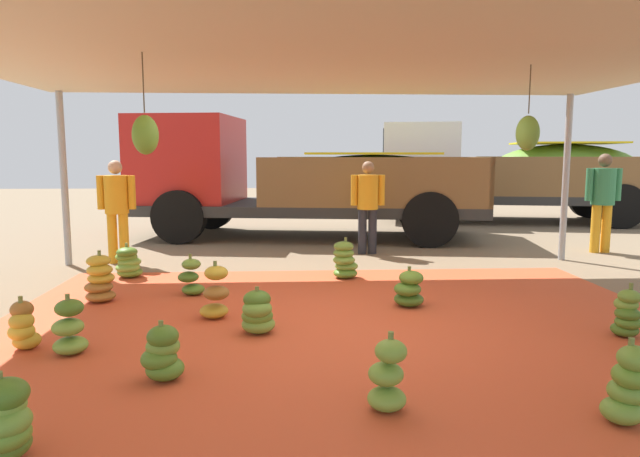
{
  "coord_description": "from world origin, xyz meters",
  "views": [
    {
      "loc": [
        -0.49,
        -5.22,
        1.64
      ],
      "look_at": [
        -0.14,
        1.04,
        0.82
      ],
      "focal_mm": 31.64,
      "sensor_mm": 36.0,
      "label": 1
    }
  ],
  "objects_px": {
    "banana_bunch_8": "(215,295)",
    "banana_bunch_9": "(69,329)",
    "banana_bunch_5": "(23,327)",
    "banana_bunch_0": "(4,423)",
    "banana_bunch_4": "(100,280)",
    "worker_0": "(603,195)",
    "cargo_truck_far": "(506,171)",
    "worker_2": "(117,204)",
    "banana_bunch_7": "(258,313)",
    "banana_bunch_11": "(409,290)",
    "banana_bunch_10": "(345,261)",
    "banana_bunch_3": "(128,263)",
    "banana_bunch_13": "(191,278)",
    "banana_bunch_2": "(162,354)",
    "banana_bunch_6": "(388,378)",
    "cargo_truck_main": "(291,178)",
    "banana_bunch_12": "(627,315)",
    "banana_bunch_1": "(628,387)",
    "worker_1": "(368,200)"
  },
  "relations": [
    {
      "from": "banana_bunch_8",
      "to": "banana_bunch_9",
      "type": "relative_size",
      "value": 1.15
    },
    {
      "from": "banana_bunch_5",
      "to": "banana_bunch_9",
      "type": "relative_size",
      "value": 0.9
    },
    {
      "from": "banana_bunch_0",
      "to": "banana_bunch_4",
      "type": "bearing_deg",
      "value": 99.99
    },
    {
      "from": "banana_bunch_0",
      "to": "worker_0",
      "type": "distance_m",
      "value": 9.24
    },
    {
      "from": "cargo_truck_far",
      "to": "banana_bunch_4",
      "type": "bearing_deg",
      "value": -135.31
    },
    {
      "from": "banana_bunch_5",
      "to": "worker_2",
      "type": "relative_size",
      "value": 0.29
    },
    {
      "from": "banana_bunch_7",
      "to": "banana_bunch_11",
      "type": "height_order",
      "value": "same"
    },
    {
      "from": "banana_bunch_10",
      "to": "worker_0",
      "type": "xyz_separation_m",
      "value": [
        4.52,
        1.8,
        0.73
      ]
    },
    {
      "from": "banana_bunch_3",
      "to": "banana_bunch_13",
      "type": "bearing_deg",
      "value": -45.49
    },
    {
      "from": "banana_bunch_2",
      "to": "banana_bunch_6",
      "type": "height_order",
      "value": "banana_bunch_6"
    },
    {
      "from": "cargo_truck_main",
      "to": "banana_bunch_8",
      "type": "bearing_deg",
      "value": -97.84
    },
    {
      "from": "banana_bunch_3",
      "to": "banana_bunch_11",
      "type": "xyz_separation_m",
      "value": [
        3.45,
        -1.67,
        -0.01
      ]
    },
    {
      "from": "banana_bunch_4",
      "to": "banana_bunch_7",
      "type": "bearing_deg",
      "value": -34.5
    },
    {
      "from": "banana_bunch_8",
      "to": "cargo_truck_far",
      "type": "distance_m",
      "value": 10.25
    },
    {
      "from": "banana_bunch_4",
      "to": "banana_bunch_5",
      "type": "xyz_separation_m",
      "value": [
        -0.12,
        -1.58,
        -0.05
      ]
    },
    {
      "from": "banana_bunch_10",
      "to": "banana_bunch_12",
      "type": "bearing_deg",
      "value": -48.4
    },
    {
      "from": "banana_bunch_4",
      "to": "banana_bunch_9",
      "type": "distance_m",
      "value": 1.74
    },
    {
      "from": "banana_bunch_10",
      "to": "worker_2",
      "type": "xyz_separation_m",
      "value": [
        -3.34,
        1.29,
        0.67
      ]
    },
    {
      "from": "banana_bunch_8",
      "to": "banana_bunch_9",
      "type": "height_order",
      "value": "banana_bunch_8"
    },
    {
      "from": "banana_bunch_3",
      "to": "cargo_truck_main",
      "type": "xyz_separation_m",
      "value": [
        2.21,
        3.76,
        0.98
      ]
    },
    {
      "from": "banana_bunch_2",
      "to": "banana_bunch_8",
      "type": "bearing_deg",
      "value": 83.13
    },
    {
      "from": "banana_bunch_2",
      "to": "cargo_truck_main",
      "type": "xyz_separation_m",
      "value": [
        0.98,
        7.31,
        0.98
      ]
    },
    {
      "from": "banana_bunch_1",
      "to": "worker_0",
      "type": "distance_m",
      "value": 6.83
    },
    {
      "from": "banana_bunch_11",
      "to": "banana_bunch_5",
      "type": "bearing_deg",
      "value": -161.82
    },
    {
      "from": "banana_bunch_5",
      "to": "banana_bunch_6",
      "type": "bearing_deg",
      "value": -24.45
    },
    {
      "from": "banana_bunch_13",
      "to": "worker_1",
      "type": "height_order",
      "value": "worker_1"
    },
    {
      "from": "banana_bunch_11",
      "to": "worker_1",
      "type": "relative_size",
      "value": 0.29
    },
    {
      "from": "worker_1",
      "to": "worker_2",
      "type": "distance_m",
      "value": 3.95
    },
    {
      "from": "banana_bunch_0",
      "to": "banana_bunch_8",
      "type": "bearing_deg",
      "value": 73.33
    },
    {
      "from": "banana_bunch_0",
      "to": "banana_bunch_12",
      "type": "xyz_separation_m",
      "value": [
        4.56,
        1.83,
        -0.01
      ]
    },
    {
      "from": "banana_bunch_4",
      "to": "worker_1",
      "type": "height_order",
      "value": "worker_1"
    },
    {
      "from": "banana_bunch_4",
      "to": "cargo_truck_main",
      "type": "distance_m",
      "value": 5.54
    },
    {
      "from": "banana_bunch_3",
      "to": "banana_bunch_6",
      "type": "xyz_separation_m",
      "value": [
        2.78,
        -4.13,
        0.02
      ]
    },
    {
      "from": "cargo_truck_main",
      "to": "worker_2",
      "type": "bearing_deg",
      "value": -134.74
    },
    {
      "from": "banana_bunch_7",
      "to": "banana_bunch_13",
      "type": "height_order",
      "value": "banana_bunch_13"
    },
    {
      "from": "worker_1",
      "to": "banana_bunch_4",
      "type": "bearing_deg",
      "value": -139.54
    },
    {
      "from": "worker_0",
      "to": "banana_bunch_12",
      "type": "bearing_deg",
      "value": -116.92
    },
    {
      "from": "banana_bunch_7",
      "to": "banana_bunch_13",
      "type": "distance_m",
      "value": 1.71
    },
    {
      "from": "banana_bunch_0",
      "to": "cargo_truck_far",
      "type": "xyz_separation_m",
      "value": [
        6.9,
        10.79,
        1.01
      ]
    },
    {
      "from": "banana_bunch_11",
      "to": "banana_bunch_6",
      "type": "bearing_deg",
      "value": -105.17
    },
    {
      "from": "banana_bunch_7",
      "to": "worker_2",
      "type": "distance_m",
      "value": 4.32
    },
    {
      "from": "banana_bunch_3",
      "to": "worker_0",
      "type": "relative_size",
      "value": 0.28
    },
    {
      "from": "banana_bunch_9",
      "to": "banana_bunch_13",
      "type": "distance_m",
      "value": 2.05
    },
    {
      "from": "banana_bunch_4",
      "to": "banana_bunch_9",
      "type": "bearing_deg",
      "value": -79.76
    },
    {
      "from": "banana_bunch_10",
      "to": "cargo_truck_main",
      "type": "height_order",
      "value": "cargo_truck_main"
    },
    {
      "from": "banana_bunch_13",
      "to": "cargo_truck_far",
      "type": "xyz_separation_m",
      "value": [
        6.52,
        7.19,
        1.03
      ]
    },
    {
      "from": "banana_bunch_0",
      "to": "worker_0",
      "type": "height_order",
      "value": "worker_0"
    },
    {
      "from": "banana_bunch_2",
      "to": "banana_bunch_9",
      "type": "relative_size",
      "value": 0.88
    },
    {
      "from": "banana_bunch_9",
      "to": "worker_2",
      "type": "bearing_deg",
      "value": 100.98
    },
    {
      "from": "banana_bunch_4",
      "to": "banana_bunch_5",
      "type": "height_order",
      "value": "banana_bunch_4"
    }
  ]
}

